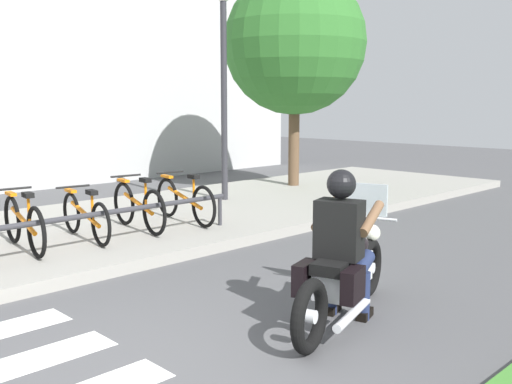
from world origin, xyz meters
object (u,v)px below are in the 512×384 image
at_px(street_lamp, 224,76).
at_px(rider, 342,236).
at_px(bicycle_6, 185,200).
at_px(motorcycle, 345,273).
at_px(bicycle_4, 85,216).
at_px(tree_near_rack, 295,43).
at_px(bicycle_5, 138,206).
at_px(bike_rack, 43,224).
at_px(bicycle_3, 24,223).

bearing_deg(street_lamp, rider, -121.71).
height_order(bicycle_6, street_lamp, street_lamp).
distance_m(motorcycle, bicycle_6, 4.26).
xyz_separation_m(motorcycle, bicycle_4, (-0.41, 4.06, 0.03)).
height_order(motorcycle, bicycle_6, motorcycle).
relative_size(rider, street_lamp, 0.34).
bearing_deg(tree_near_rack, bicycle_6, -159.72).
distance_m(bicycle_4, tree_near_rack, 6.88).
xyz_separation_m(bicycle_5, street_lamp, (2.76, 1.21, 2.01)).
relative_size(motorcycle, bicycle_4, 1.32).
distance_m(bicycle_5, street_lamp, 3.62).
distance_m(bicycle_4, bicycle_5, 0.85).
distance_m(motorcycle, rider, 0.37).
height_order(bike_rack, tree_near_rack, tree_near_rack).
distance_m(motorcycle, bike_rack, 3.73).
height_order(bicycle_3, tree_near_rack, tree_near_rack).
relative_size(rider, tree_near_rack, 0.29).
height_order(rider, bicycle_3, rider).
relative_size(bicycle_4, bicycle_5, 1.00).
distance_m(bicycle_4, street_lamp, 4.32).
bearing_deg(bike_rack, tree_near_rack, 17.41).
xyz_separation_m(bicycle_6, street_lamp, (1.91, 1.21, 2.02)).
xyz_separation_m(bicycle_4, bicycle_6, (1.70, -0.00, 0.02)).
height_order(bicycle_5, tree_near_rack, tree_near_rack).
distance_m(bike_rack, tree_near_rack, 7.74).
relative_size(bicycle_3, bicycle_6, 0.94).
xyz_separation_m(rider, bicycle_3, (-1.19, 4.08, -0.32)).
xyz_separation_m(bicycle_4, tree_near_rack, (6.06, 1.61, 2.83)).
relative_size(bicycle_5, bicycle_6, 0.94).
relative_size(bicycle_3, street_lamp, 0.39).
bearing_deg(rider, bicycle_3, 106.19).
distance_m(bicycle_3, street_lamp, 5.04).
bearing_deg(bicycle_6, bicycle_3, -179.99).
bearing_deg(street_lamp, bicycle_5, -156.27).
distance_m(bicycle_5, bike_rack, 1.79).
xyz_separation_m(motorcycle, bike_rack, (-1.26, 3.51, 0.12)).
relative_size(bicycle_6, street_lamp, 0.42).
bearing_deg(tree_near_rack, rider, -135.14).
relative_size(bike_rack, tree_near_rack, 1.16).
relative_size(bicycle_4, tree_near_rack, 0.33).
xyz_separation_m(motorcycle, bicycle_6, (1.28, 4.06, 0.05)).
bearing_deg(bicycle_3, bicycle_4, 0.09).
distance_m(rider, bicycle_3, 4.26).
distance_m(bicycle_3, bike_rack, 0.56).
distance_m(bicycle_3, bicycle_6, 2.55).
distance_m(motorcycle, bicycle_3, 4.25).
relative_size(motorcycle, bicycle_3, 1.31).
relative_size(bicycle_5, bike_rack, 0.28).
relative_size(bicycle_6, bike_rack, 0.30).
height_order(bicycle_6, tree_near_rack, tree_near_rack).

